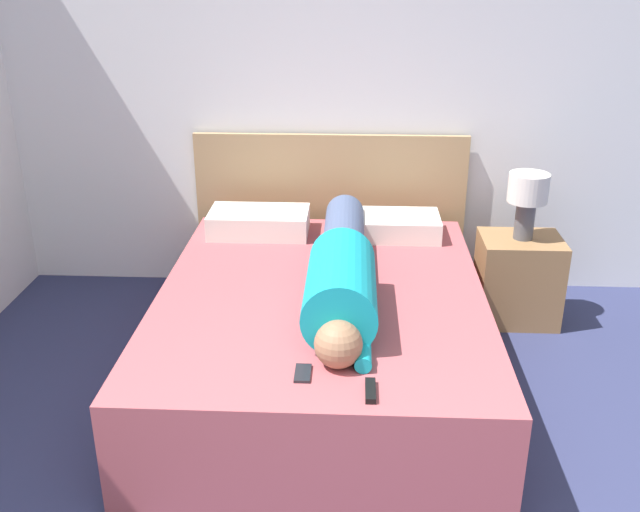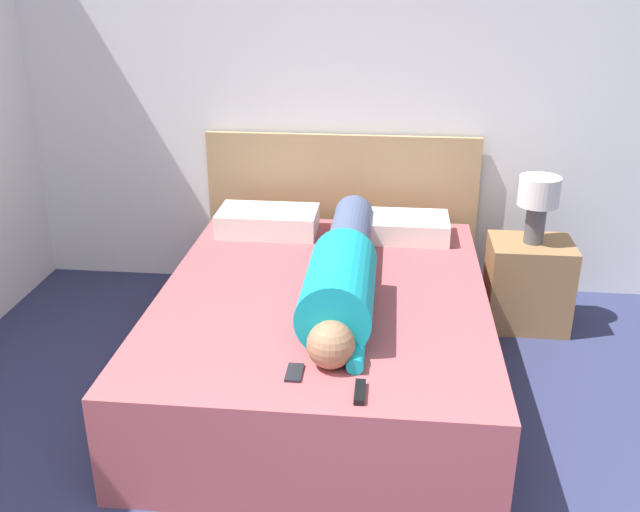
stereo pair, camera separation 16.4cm
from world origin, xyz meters
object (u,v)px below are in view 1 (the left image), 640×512
object	(u,v)px
cell_phone	(303,373)
nightstand	(518,279)
pillow_second	(392,225)
tv_remote	(370,391)
person_lying	(343,271)
pillow_near_headboard	(259,222)
bed	(322,335)
table_lamp	(528,196)

from	to	relation	value
cell_phone	nightstand	bearing A→B (deg)	52.10
pillow_second	tv_remote	size ratio (longest dim) A/B	3.73
person_lying	pillow_near_headboard	size ratio (longest dim) A/B	2.83
pillow_near_headboard	pillow_second	xyz separation A→B (m)	(0.79, 0.00, -0.01)
tv_remote	bed	bearing A→B (deg)	104.21
bed	pillow_second	world-z (taller)	pillow_second
nightstand	table_lamp	distance (m)	0.52
bed	pillow_second	bearing A→B (deg)	63.97
bed	table_lamp	bearing A→B (deg)	32.66
pillow_second	tv_remote	bearing A→B (deg)	-95.18
table_lamp	pillow_second	distance (m)	0.79
nightstand	table_lamp	world-z (taller)	table_lamp
bed	pillow_second	distance (m)	0.93
bed	person_lying	distance (m)	0.41
pillow_second	cell_phone	distance (m)	1.62
person_lying	nightstand	bearing A→B (deg)	37.88
nightstand	pillow_second	size ratio (longest dim) A/B	0.94
tv_remote	pillow_second	bearing A→B (deg)	84.82
table_lamp	pillow_second	world-z (taller)	table_lamp
nightstand	pillow_second	distance (m)	0.82
table_lamp	cell_phone	xyz separation A→B (m)	(-1.18, -1.52, -0.27)
nightstand	tv_remote	world-z (taller)	tv_remote
person_lying	tv_remote	world-z (taller)	person_lying
tv_remote	cell_phone	distance (m)	0.29
person_lying	pillow_second	size ratio (longest dim) A/B	2.98
person_lying	pillow_near_headboard	xyz separation A→B (m)	(-0.52, 0.86, -0.07)
table_lamp	pillow_near_headboard	size ratio (longest dim) A/B	0.67
table_lamp	pillow_near_headboard	bearing A→B (deg)	178.22
table_lamp	pillow_near_headboard	world-z (taller)	table_lamp
pillow_near_headboard	tv_remote	distance (m)	1.80
cell_phone	person_lying	bearing A→B (deg)	78.61
bed	tv_remote	size ratio (longest dim) A/B	13.95
nightstand	tv_remote	size ratio (longest dim) A/B	3.50
bed	person_lying	size ratio (longest dim) A/B	1.26
table_lamp	cell_phone	world-z (taller)	table_lamp
pillow_near_headboard	cell_phone	size ratio (longest dim) A/B	4.53
table_lamp	pillow_second	size ratio (longest dim) A/B	0.70
pillow_second	person_lying	bearing A→B (deg)	-107.87
table_lamp	cell_phone	size ratio (longest dim) A/B	3.01
person_lying	tv_remote	bearing A→B (deg)	-81.56
pillow_second	cell_phone	size ratio (longest dim) A/B	4.30
bed	cell_phone	world-z (taller)	cell_phone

